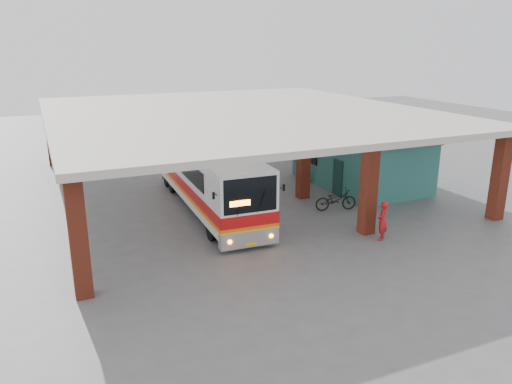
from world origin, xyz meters
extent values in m
plane|color=#515154|center=(0.00, 0.00, 0.00)|extent=(90.00, 90.00, 0.00)
cube|color=#973721|center=(3.00, -3.00, 2.17)|extent=(0.60, 0.60, 4.35)
cube|color=#973721|center=(3.00, 3.00, 2.17)|extent=(0.60, 0.60, 4.35)
cube|color=#973721|center=(3.00, 9.00, 2.17)|extent=(0.60, 0.60, 4.35)
cube|color=#973721|center=(-9.50, -4.00, 2.17)|extent=(0.60, 0.60, 4.35)
cube|color=#973721|center=(-9.50, 17.00, 2.17)|extent=(0.60, 0.60, 4.35)
cube|color=#973721|center=(10.00, -4.00, 2.17)|extent=(0.60, 0.60, 4.35)
cube|color=#973721|center=(10.00, 17.00, 2.17)|extent=(0.60, 0.60, 4.35)
cube|color=#BDB7AA|center=(0.50, 6.50, 4.50)|extent=(21.00, 23.00, 0.30)
cube|color=#2A6968|center=(7.50, 4.00, 1.50)|extent=(5.00, 8.00, 3.00)
cube|color=#545454|center=(7.50, 4.00, 3.05)|extent=(5.20, 8.20, 0.12)
cube|color=#123230|center=(4.98, 2.50, 1.05)|extent=(0.08, 0.95, 2.10)
cube|color=black|center=(4.98, 5.50, 1.80)|extent=(0.08, 1.20, 1.00)
cube|color=black|center=(4.95, 5.50, 1.80)|extent=(0.04, 1.30, 1.10)
cube|color=white|center=(-2.49, 3.31, 1.95)|extent=(3.02, 12.40, 2.87)
cube|color=white|center=(-2.53, 2.28, 3.49)|extent=(1.35, 3.12, 0.26)
cube|color=gray|center=(-2.71, -2.66, 0.56)|extent=(2.60, 0.51, 0.72)
cube|color=#B40C0E|center=(-2.49, 3.31, 1.39)|extent=(3.06, 12.40, 0.51)
cube|color=#F75C0D|center=(-2.49, 3.31, 1.06)|extent=(3.06, 12.40, 0.13)
cube|color=#F6B014|center=(-2.49, 3.31, 0.94)|extent=(3.06, 12.40, 0.10)
cube|color=black|center=(-2.72, -2.80, 2.48)|extent=(2.32, 0.19, 1.49)
cube|color=black|center=(-3.75, 4.18, 2.46)|extent=(0.40, 9.23, 0.92)
cube|color=black|center=(-1.17, 4.08, 2.46)|extent=(0.40, 9.23, 0.92)
cube|color=#FF5905|center=(-3.18, -2.85, 2.21)|extent=(0.87, 0.08, 0.23)
sphere|color=orange|center=(-3.64, -2.84, 0.60)|extent=(0.18, 0.18, 0.18)
sphere|color=orange|center=(-1.80, -2.91, 0.60)|extent=(0.18, 0.18, 0.18)
cube|color=#F6B014|center=(-2.72, -2.88, 0.36)|extent=(0.46, 0.05, 0.12)
cylinder|color=black|center=(-3.75, -0.96, 0.51)|extent=(0.37, 1.04, 1.03)
cylinder|color=black|center=(-1.55, -1.04, 0.51)|extent=(0.37, 1.04, 1.03)
cylinder|color=black|center=(-3.46, 6.94, 0.51)|extent=(0.37, 1.04, 1.03)
cylinder|color=black|center=(-1.25, 6.86, 0.51)|extent=(0.37, 1.04, 1.03)
cylinder|color=black|center=(-3.41, 8.27, 0.51)|extent=(0.37, 1.04, 1.03)
cylinder|color=black|center=(-1.20, 8.19, 0.51)|extent=(0.37, 1.04, 1.03)
imported|color=black|center=(3.48, 0.33, 0.57)|extent=(2.30, 1.25, 1.15)
imported|color=#B4161A|center=(3.14, -3.96, 0.89)|extent=(0.76, 0.76, 1.78)
cube|color=#B11D12|center=(4.45, 5.49, 0.23)|extent=(0.49, 0.49, 0.06)
cube|color=#B11D12|center=(4.64, 5.52, 0.51)|extent=(0.12, 0.43, 0.61)
cylinder|color=black|center=(4.31, 5.29, 0.10)|extent=(0.03, 0.03, 0.20)
cylinder|color=black|center=(4.65, 5.34, 0.10)|extent=(0.03, 0.03, 0.20)
cylinder|color=black|center=(4.26, 5.63, 0.10)|extent=(0.03, 0.03, 0.20)
cylinder|color=black|center=(4.60, 5.69, 0.10)|extent=(0.03, 0.03, 0.20)
camera|label=1|loc=(-10.35, -20.60, 8.45)|focal=35.00mm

